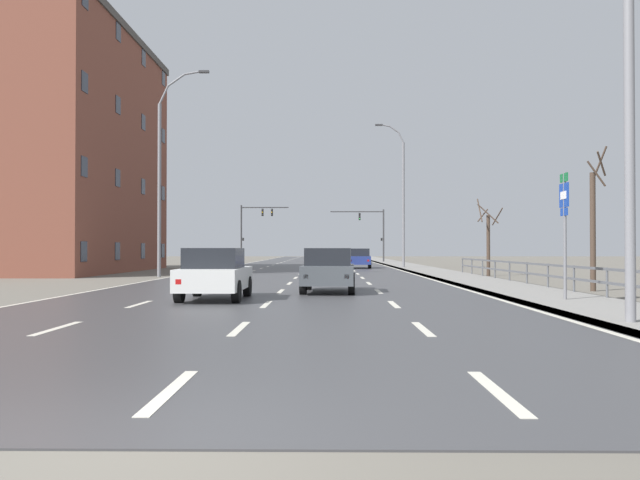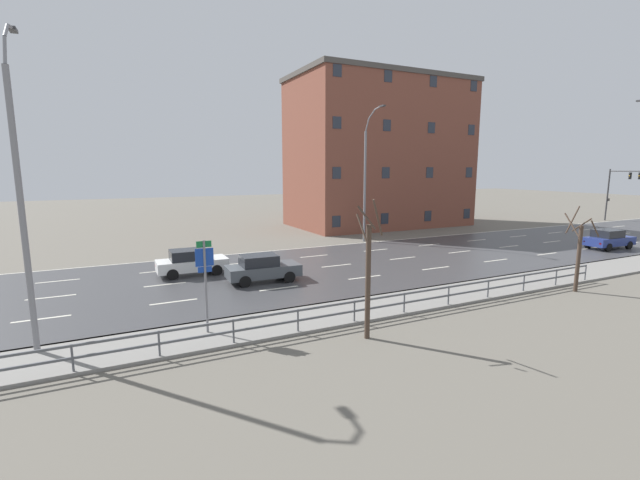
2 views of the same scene
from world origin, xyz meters
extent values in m
cube|color=#666056|center=(0.00, 48.00, -0.06)|extent=(160.00, 160.00, 0.12)
cube|color=beige|center=(-3.50, 7.40, 0.02)|extent=(0.16, 2.20, 0.01)
cube|color=beige|center=(-3.50, 12.80, 0.02)|extent=(0.16, 2.20, 0.01)
cube|color=beige|center=(-3.50, 18.20, 0.02)|extent=(0.16, 2.20, 0.01)
cube|color=beige|center=(-3.50, 23.60, 0.02)|extent=(0.16, 2.20, 0.01)
cube|color=beige|center=(-3.50, 29.00, 0.02)|extent=(0.16, 2.20, 0.01)
cube|color=beige|center=(-3.50, 34.40, 0.02)|extent=(0.16, 2.20, 0.01)
cube|color=beige|center=(-3.50, 39.80, 0.02)|extent=(0.16, 2.20, 0.01)
cube|color=beige|center=(-3.50, 45.20, 0.02)|extent=(0.16, 2.20, 0.01)
cube|color=beige|center=(-3.50, 50.60, 0.02)|extent=(0.16, 2.20, 0.01)
cube|color=beige|center=(-3.50, 56.00, 0.02)|extent=(0.16, 2.20, 0.01)
cube|color=beige|center=(-3.50, 61.40, 0.02)|extent=(0.16, 2.20, 0.01)
cube|color=beige|center=(0.00, 7.40, 0.02)|extent=(0.16, 2.20, 0.01)
cube|color=beige|center=(0.00, 12.80, 0.02)|extent=(0.16, 2.20, 0.01)
cube|color=beige|center=(0.00, 18.20, 0.02)|extent=(0.16, 2.20, 0.01)
cube|color=beige|center=(0.00, 23.60, 0.02)|extent=(0.16, 2.20, 0.01)
cube|color=beige|center=(0.00, 29.00, 0.02)|extent=(0.16, 2.20, 0.01)
cube|color=beige|center=(0.00, 34.40, 0.02)|extent=(0.16, 2.20, 0.01)
cube|color=beige|center=(0.00, 39.80, 0.02)|extent=(0.16, 2.20, 0.01)
cube|color=beige|center=(0.00, 45.20, 0.02)|extent=(0.16, 2.20, 0.01)
cube|color=beige|center=(0.00, 50.60, 0.02)|extent=(0.16, 2.20, 0.01)
cube|color=beige|center=(0.00, 56.00, 0.02)|extent=(0.16, 2.20, 0.01)
cube|color=beige|center=(3.50, 7.40, 0.02)|extent=(0.16, 2.20, 0.01)
cube|color=beige|center=(3.50, 12.80, 0.02)|extent=(0.16, 2.20, 0.01)
cube|color=beige|center=(3.50, 18.20, 0.02)|extent=(0.16, 2.20, 0.01)
cube|color=beige|center=(3.50, 23.60, 0.02)|extent=(0.16, 2.20, 0.01)
cube|color=beige|center=(3.50, 29.00, 0.02)|extent=(0.16, 2.20, 0.01)
cube|color=beige|center=(3.50, 34.40, 0.02)|extent=(0.16, 2.20, 0.01)
cube|color=beige|center=(3.50, 39.80, 0.02)|extent=(0.16, 2.20, 0.01)
cube|color=beige|center=(3.50, 45.20, 0.02)|extent=(0.16, 2.20, 0.01)
cube|color=beige|center=(3.50, 50.60, 0.02)|extent=(0.16, 2.20, 0.01)
cube|color=beige|center=(-6.85, 60.00, 0.02)|extent=(0.16, 120.00, 0.01)
cube|color=#515459|center=(9.85, 19.11, 0.95)|extent=(0.06, 30.41, 0.08)
cube|color=#515459|center=(9.85, 19.11, 0.55)|extent=(0.06, 30.41, 0.08)
cylinder|color=#515459|center=(9.85, 8.97, 0.50)|extent=(0.07, 0.07, 1.00)
cylinder|color=#515459|center=(9.85, 11.51, 0.50)|extent=(0.07, 0.07, 1.00)
cylinder|color=#515459|center=(9.85, 14.04, 0.50)|extent=(0.07, 0.07, 1.00)
cylinder|color=#515459|center=(9.85, 16.57, 0.50)|extent=(0.07, 0.07, 1.00)
cylinder|color=#515459|center=(9.85, 19.11, 0.50)|extent=(0.07, 0.07, 1.00)
cylinder|color=#515459|center=(9.85, 21.64, 0.50)|extent=(0.07, 0.07, 1.00)
cylinder|color=#515459|center=(9.85, 24.18, 0.50)|extent=(0.07, 0.07, 1.00)
cylinder|color=#515459|center=(9.85, 26.71, 0.50)|extent=(0.07, 0.07, 1.00)
cylinder|color=#515459|center=(9.85, 29.24, 0.50)|extent=(0.07, 0.07, 1.00)
cylinder|color=#515459|center=(9.85, 31.78, 0.50)|extent=(0.07, 0.07, 1.00)
cylinder|color=#515459|center=(9.85, 34.31, 0.50)|extent=(0.07, 0.07, 1.00)
cylinder|color=slate|center=(7.60, 7.75, 4.77)|extent=(0.20, 0.20, 9.54)
cylinder|color=slate|center=(7.39, 7.75, 10.00)|extent=(0.52, 0.11, 0.95)
cylinder|color=slate|center=(6.77, 7.75, 10.74)|extent=(0.88, 0.11, 0.66)
cylinder|color=slate|center=(5.86, 7.75, 11.11)|extent=(1.01, 0.11, 0.28)
cube|color=#333335|center=(5.37, 7.75, 11.15)|extent=(0.56, 0.24, 0.12)
cylinder|color=slate|center=(-7.60, 30.47, 4.78)|extent=(0.20, 0.20, 9.55)
cylinder|color=slate|center=(-7.37, 30.47, 10.05)|extent=(0.56, 0.11, 1.04)
cylinder|color=slate|center=(-6.68, 30.47, 10.86)|extent=(0.96, 0.11, 0.72)
cylinder|color=slate|center=(-5.69, 30.47, 11.28)|extent=(1.10, 0.11, 0.30)
cube|color=#333335|center=(-5.15, 30.47, 11.32)|extent=(0.56, 0.24, 0.12)
cylinder|color=slate|center=(8.40, 13.41, 1.86)|extent=(0.09, 0.09, 3.71)
cube|color=#146633|center=(8.38, 13.41, 3.56)|extent=(0.03, 0.56, 0.24)
cube|color=#143899|center=(8.38, 13.41, 3.06)|extent=(0.03, 0.68, 0.68)
cube|color=white|center=(8.36, 13.41, 3.06)|extent=(0.01, 0.44, 0.22)
cube|color=#143899|center=(8.38, 13.41, 2.59)|extent=(0.03, 0.52, 0.22)
cylinder|color=#38383A|center=(-7.90, 66.27, 3.19)|extent=(0.18, 0.18, 6.37)
cylinder|color=#38383A|center=(-5.28, 66.27, 6.12)|extent=(5.23, 0.12, 0.12)
cube|color=black|center=(-5.55, 66.27, 5.57)|extent=(0.20, 0.28, 0.80)
sphere|color=#2D2D2D|center=(-5.55, 66.12, 5.83)|extent=(0.14, 0.14, 0.14)
sphere|color=#F2AD19|center=(-5.55, 66.12, 5.57)|extent=(0.14, 0.14, 0.14)
sphere|color=#2D2D2D|center=(-5.55, 66.12, 5.31)|extent=(0.14, 0.14, 0.14)
cube|color=black|center=(-4.50, 66.27, 5.57)|extent=(0.20, 0.28, 0.80)
sphere|color=#2D2D2D|center=(-4.50, 66.12, 5.83)|extent=(0.14, 0.14, 0.14)
sphere|color=#F2AD19|center=(-4.50, 66.12, 5.57)|extent=(0.14, 0.14, 0.14)
sphere|color=#2D2D2D|center=(-4.50, 66.12, 5.31)|extent=(0.14, 0.14, 0.14)
cube|color=black|center=(-7.68, 66.22, 2.60)|extent=(0.18, 0.12, 0.32)
cube|color=navy|center=(4.18, 46.24, 0.65)|extent=(1.94, 4.17, 0.64)
cube|color=black|center=(4.17, 45.99, 1.27)|extent=(1.65, 2.07, 0.60)
cube|color=slate|center=(4.21, 46.94, 1.25)|extent=(1.41, 0.14, 0.51)
cylinder|color=black|center=(5.04, 47.48, 0.33)|extent=(0.25, 0.67, 0.66)
cylinder|color=black|center=(3.43, 47.55, 0.33)|extent=(0.25, 0.67, 0.66)
cylinder|color=black|center=(4.93, 44.94, 0.33)|extent=(0.25, 0.67, 0.66)
cylinder|color=black|center=(3.31, 45.01, 0.33)|extent=(0.25, 0.67, 0.66)
cube|color=red|center=(3.43, 44.24, 0.65)|extent=(0.16, 0.05, 0.14)
cube|color=red|center=(4.75, 44.18, 0.65)|extent=(0.16, 0.05, 0.14)
cube|color=silver|center=(-1.72, 14.60, 0.65)|extent=(1.77, 4.10, 0.64)
cube|color=black|center=(-1.71, 14.35, 1.27)|extent=(1.56, 2.00, 0.60)
cube|color=slate|center=(-1.72, 15.30, 1.25)|extent=(1.40, 0.08, 0.51)
cylinder|color=black|center=(-0.91, 15.87, 0.33)|extent=(0.22, 0.66, 0.66)
cylinder|color=black|center=(-2.53, 15.87, 0.33)|extent=(0.22, 0.66, 0.66)
cylinder|color=black|center=(-0.90, 13.33, 0.33)|extent=(0.22, 0.66, 0.66)
cylinder|color=black|center=(-2.52, 13.33, 0.33)|extent=(0.22, 0.66, 0.66)
cube|color=red|center=(-2.37, 12.57, 0.65)|extent=(0.16, 0.04, 0.14)
cube|color=red|center=(-1.05, 12.57, 0.65)|extent=(0.16, 0.04, 0.14)
cube|color=#474C51|center=(1.72, 17.94, 0.65)|extent=(1.92, 4.17, 0.64)
cube|color=black|center=(1.71, 17.69, 1.27)|extent=(1.64, 2.06, 0.60)
cube|color=slate|center=(1.75, 18.63, 1.25)|extent=(1.41, 0.14, 0.51)
cylinder|color=black|center=(2.58, 19.17, 0.33)|extent=(0.25, 0.67, 0.66)
cylinder|color=black|center=(0.96, 19.24, 0.33)|extent=(0.25, 0.67, 0.66)
cylinder|color=black|center=(2.48, 16.63, 0.33)|extent=(0.25, 0.67, 0.66)
cylinder|color=black|center=(0.86, 16.70, 0.33)|extent=(0.25, 0.67, 0.66)
cube|color=red|center=(0.98, 15.93, 0.65)|extent=(0.16, 0.05, 0.14)
cube|color=red|center=(2.30, 15.88, 0.65)|extent=(0.16, 0.05, 0.14)
cube|color=brown|center=(-16.98, 38.14, 7.89)|extent=(10.91, 19.11, 15.79)
cube|color=#4C4742|center=(-16.98, 38.14, 16.04)|extent=(11.13, 19.49, 0.50)
cube|color=#282D38|center=(-11.50, 29.79, 1.40)|extent=(0.04, 0.90, 1.10)
cube|color=#282D38|center=(-11.50, 35.36, 1.40)|extent=(0.04, 0.90, 1.10)
cube|color=#282D38|center=(-11.50, 40.93, 1.40)|extent=(0.04, 0.90, 1.10)
cube|color=#282D38|center=(-11.50, 46.50, 1.40)|extent=(0.04, 0.90, 1.10)
cube|color=#282D38|center=(-11.50, 29.79, 6.00)|extent=(0.04, 0.90, 1.10)
cube|color=#282D38|center=(-11.50, 35.36, 6.00)|extent=(0.04, 0.90, 1.10)
cube|color=#282D38|center=(-11.50, 40.93, 6.00)|extent=(0.04, 0.90, 1.10)
cube|color=#282D38|center=(-11.50, 46.50, 6.00)|extent=(0.04, 0.90, 1.10)
cube|color=#282D38|center=(-11.50, 29.79, 10.59)|extent=(0.04, 0.90, 1.10)
cube|color=#282D38|center=(-11.50, 35.36, 10.59)|extent=(0.04, 0.90, 1.10)
cube|color=#282D38|center=(-11.50, 40.93, 10.59)|extent=(0.04, 0.90, 1.10)
cube|color=#282D38|center=(-11.50, 46.50, 10.59)|extent=(0.04, 0.90, 1.10)
cube|color=#282D38|center=(-11.50, 29.79, 15.19)|extent=(0.04, 0.90, 1.10)
cube|color=#282D38|center=(-11.50, 35.36, 15.19)|extent=(0.04, 0.90, 1.10)
cube|color=#282D38|center=(-11.50, 40.93, 15.19)|extent=(0.04, 0.90, 1.10)
cube|color=#282D38|center=(-11.50, 46.50, 15.19)|extent=(0.04, 0.90, 1.10)
cylinder|color=#423328|center=(11.37, 18.76, 2.17)|extent=(0.20, 0.20, 4.34)
cylinder|color=#423328|center=(11.67, 18.93, 4.61)|extent=(0.39, 0.67, 1.38)
cylinder|color=#423328|center=(11.38, 18.44, 4.26)|extent=(0.70, 0.09, 0.94)
cylinder|color=#423328|center=(11.59, 18.51, 4.63)|extent=(0.54, 0.52, 0.87)
cylinder|color=#423328|center=(10.84, 31.97, 1.74)|extent=(0.20, 0.20, 3.47)
cylinder|color=#423328|center=(10.61, 32.34, 3.48)|extent=(0.75, 0.55, 0.80)
cylinder|color=#423328|center=(11.41, 32.16, 3.39)|extent=(0.35, 1.21, 0.98)
cylinder|color=#423328|center=(10.68, 31.43, 3.52)|extent=(1.14, 0.41, 1.15)
cylinder|color=#423328|center=(10.35, 31.96, 3.74)|extent=(0.10, 1.02, 1.40)
camera|label=1|loc=(1.70, -4.93, 1.55)|focal=36.28mm
camera|label=2|loc=(24.47, 10.33, 6.32)|focal=24.12mm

